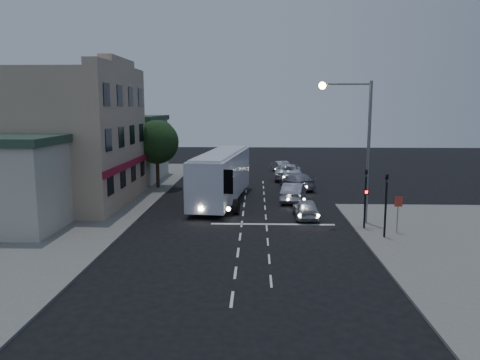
{
  "coord_description": "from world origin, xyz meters",
  "views": [
    {
      "loc": [
        0.94,
        -27.48,
        7.53
      ],
      "look_at": [
        -0.27,
        6.4,
        2.2
      ],
      "focal_mm": 35.0,
      "sensor_mm": 36.0,
      "label": 1
    }
  ],
  "objects_px": {
    "traffic_signal_main": "(366,191)",
    "street_tree": "(157,140)",
    "car_extra": "(280,167)",
    "car_suv": "(306,208)",
    "streetlight": "(359,136)",
    "car_sedan_b": "(297,181)",
    "regulatory_sign": "(398,208)",
    "car_sedan_a": "(294,192)",
    "traffic_signal_side": "(386,198)",
    "car_sedan_c": "(288,171)",
    "tour_bus": "(222,175)"
  },
  "relations": [
    {
      "from": "car_suv",
      "to": "car_sedan_b",
      "type": "relative_size",
      "value": 0.78
    },
    {
      "from": "car_suv",
      "to": "streetlight",
      "type": "bearing_deg",
      "value": 151.48
    },
    {
      "from": "car_sedan_c",
      "to": "street_tree",
      "type": "xyz_separation_m",
      "value": [
        -12.45,
        -6.1,
        3.68
      ]
    },
    {
      "from": "car_suv",
      "to": "car_sedan_a",
      "type": "height_order",
      "value": "car_sedan_a"
    },
    {
      "from": "tour_bus",
      "to": "car_extra",
      "type": "xyz_separation_m",
      "value": [
        5.55,
        17.08,
        -1.5
      ]
    },
    {
      "from": "car_sedan_a",
      "to": "traffic_signal_side",
      "type": "distance_m",
      "value": 11.66
    },
    {
      "from": "car_sedan_b",
      "to": "streetlight",
      "type": "xyz_separation_m",
      "value": [
        2.65,
        -13.09,
        5.01
      ]
    },
    {
      "from": "car_sedan_b",
      "to": "traffic_signal_main",
      "type": "height_order",
      "value": "traffic_signal_main"
    },
    {
      "from": "tour_bus",
      "to": "streetlight",
      "type": "xyz_separation_m",
      "value": [
        9.18,
        -7.12,
        3.57
      ]
    },
    {
      "from": "tour_bus",
      "to": "streetlight",
      "type": "relative_size",
      "value": 1.47
    },
    {
      "from": "car_sedan_a",
      "to": "traffic_signal_side",
      "type": "height_order",
      "value": "traffic_signal_side"
    },
    {
      "from": "car_sedan_b",
      "to": "car_sedan_c",
      "type": "distance_m",
      "value": 5.85
    },
    {
      "from": "street_tree",
      "to": "car_suv",
      "type": "bearing_deg",
      "value": -41.88
    },
    {
      "from": "tour_bus",
      "to": "car_sedan_b",
      "type": "bearing_deg",
      "value": 48.97
    },
    {
      "from": "regulatory_sign",
      "to": "traffic_signal_main",
      "type": "bearing_deg",
      "value": 149.16
    },
    {
      "from": "traffic_signal_main",
      "to": "traffic_signal_side",
      "type": "height_order",
      "value": "same"
    },
    {
      "from": "car_extra",
      "to": "traffic_signal_main",
      "type": "relative_size",
      "value": 0.98
    },
    {
      "from": "regulatory_sign",
      "to": "streetlight",
      "type": "xyz_separation_m",
      "value": [
        -1.96,
        2.44,
        4.14
      ]
    },
    {
      "from": "car_extra",
      "to": "traffic_signal_side",
      "type": "distance_m",
      "value": 28.03
    },
    {
      "from": "car_sedan_b",
      "to": "car_extra",
      "type": "xyz_separation_m",
      "value": [
        -0.98,
        11.1,
        -0.07
      ]
    },
    {
      "from": "car_extra",
      "to": "street_tree",
      "type": "xyz_separation_m",
      "value": [
        -11.92,
        -11.37,
        3.84
      ]
    },
    {
      "from": "car_suv",
      "to": "car_sedan_c",
      "type": "distance_m",
      "value": 17.32
    },
    {
      "from": "car_suv",
      "to": "traffic_signal_side",
      "type": "xyz_separation_m",
      "value": [
        3.99,
        -5.0,
        1.75
      ]
    },
    {
      "from": "traffic_signal_side",
      "to": "street_tree",
      "type": "bearing_deg",
      "value": 135.5
    },
    {
      "from": "car_extra",
      "to": "car_sedan_b",
      "type": "bearing_deg",
      "value": 80.23
    },
    {
      "from": "traffic_signal_main",
      "to": "traffic_signal_side",
      "type": "bearing_deg",
      "value": -70.51
    },
    {
      "from": "traffic_signal_side",
      "to": "street_tree",
      "type": "relative_size",
      "value": 0.66
    },
    {
      "from": "car_sedan_a",
      "to": "regulatory_sign",
      "type": "xyz_separation_m",
      "value": [
        5.37,
        -9.71,
        0.84
      ]
    },
    {
      "from": "car_extra",
      "to": "streetlight",
      "type": "xyz_separation_m",
      "value": [
        3.63,
        -24.19,
        5.07
      ]
    },
    {
      "from": "streetlight",
      "to": "car_extra",
      "type": "bearing_deg",
      "value": 98.53
    },
    {
      "from": "traffic_signal_side",
      "to": "car_suv",
      "type": "bearing_deg",
      "value": 128.58
    },
    {
      "from": "street_tree",
      "to": "tour_bus",
      "type": "bearing_deg",
      "value": -41.84
    },
    {
      "from": "car_sedan_b",
      "to": "regulatory_sign",
      "type": "bearing_deg",
      "value": 89.85
    },
    {
      "from": "tour_bus",
      "to": "car_sedan_a",
      "type": "distance_m",
      "value": 5.93
    },
    {
      "from": "car_sedan_a",
      "to": "traffic_signal_side",
      "type": "relative_size",
      "value": 1.11
    },
    {
      "from": "traffic_signal_main",
      "to": "street_tree",
      "type": "xyz_separation_m",
      "value": [
        -15.81,
        14.25,
        2.08
      ]
    },
    {
      "from": "tour_bus",
      "to": "traffic_signal_side",
      "type": "height_order",
      "value": "traffic_signal_side"
    },
    {
      "from": "car_suv",
      "to": "traffic_signal_main",
      "type": "xyz_separation_m",
      "value": [
        3.29,
        -3.02,
        1.75
      ]
    },
    {
      "from": "car_suv",
      "to": "car_sedan_c",
      "type": "height_order",
      "value": "car_sedan_c"
    },
    {
      "from": "traffic_signal_main",
      "to": "tour_bus",
      "type": "bearing_deg",
      "value": 137.85
    },
    {
      "from": "car_sedan_c",
      "to": "regulatory_sign",
      "type": "relative_size",
      "value": 2.66
    },
    {
      "from": "car_extra",
      "to": "traffic_signal_main",
      "type": "height_order",
      "value": "traffic_signal_main"
    },
    {
      "from": "traffic_signal_main",
      "to": "streetlight",
      "type": "height_order",
      "value": "streetlight"
    },
    {
      "from": "car_suv",
      "to": "car_extra",
      "type": "xyz_separation_m",
      "value": [
        -0.6,
        22.59,
        -0.01
      ]
    },
    {
      "from": "car_extra",
      "to": "car_sedan_c",
      "type": "bearing_deg",
      "value": 80.96
    },
    {
      "from": "car_sedan_c",
      "to": "traffic_signal_side",
      "type": "bearing_deg",
      "value": 103.93
    },
    {
      "from": "traffic_signal_side",
      "to": "regulatory_sign",
      "type": "xyz_separation_m",
      "value": [
        1.0,
        0.96,
        -0.82
      ]
    },
    {
      "from": "car_extra",
      "to": "street_tree",
      "type": "distance_m",
      "value": 16.92
    },
    {
      "from": "car_sedan_b",
      "to": "street_tree",
      "type": "height_order",
      "value": "street_tree"
    },
    {
      "from": "tour_bus",
      "to": "car_extra",
      "type": "relative_size",
      "value": 3.3
    }
  ]
}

